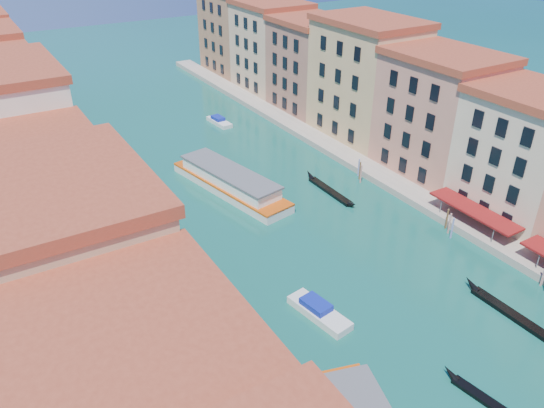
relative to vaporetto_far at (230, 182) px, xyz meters
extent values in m
cube|color=maroon|center=(-26.27, -41.43, 16.01)|extent=(12.80, 15.40, 1.00)
cube|color=tan|center=(-26.27, -25.43, 8.01)|extent=(12.00, 17.00, 19.00)
cube|color=maroon|center=(-26.27, -25.43, 18.01)|extent=(12.80, 17.40, 1.00)
cube|color=#D7AD84|center=(-26.27, -9.93, 6.76)|extent=(12.00, 14.00, 16.50)
cube|color=maroon|center=(-26.27, -9.93, 15.51)|extent=(12.80, 14.40, 1.00)
cube|color=beige|center=(-26.27, 6.07, 8.51)|extent=(12.00, 18.00, 20.00)
cube|color=tan|center=(-26.27, 23.07, 7.26)|extent=(12.00, 16.00, 17.50)
cube|color=beige|center=(29.73, -25.93, 6.76)|extent=(12.00, 14.00, 16.50)
cube|color=maroon|center=(29.73, -25.93, 15.51)|extent=(12.80, 14.40, 1.00)
cube|color=#C3775D|center=(29.73, -10.93, 7.51)|extent=(12.00, 16.00, 18.00)
cube|color=maroon|center=(29.73, -10.93, 17.01)|extent=(12.80, 16.40, 1.00)
cube|color=tan|center=(29.73, 6.07, 8.51)|extent=(12.00, 18.00, 20.00)
cube|color=maroon|center=(29.73, 6.07, 19.01)|extent=(12.80, 18.40, 1.00)
cube|color=#9A614B|center=(29.73, 22.57, 7.26)|extent=(12.00, 15.00, 17.50)
cube|color=maroon|center=(29.73, 22.57, 16.51)|extent=(12.80, 15.40, 1.00)
cube|color=tan|center=(29.73, 38.07, 7.76)|extent=(12.00, 16.00, 18.50)
cube|color=maroon|center=(29.73, 38.07, 17.51)|extent=(12.80, 16.40, 1.00)
cube|color=#9A6443|center=(29.73, 54.57, 8.26)|extent=(12.00, 17.00, 19.50)
cube|color=gray|center=(21.73, 0.07, -0.99)|extent=(4.00, 140.00, 1.00)
cylinder|color=#5A595C|center=(20.53, -36.33, 0.01)|extent=(0.12, 0.12, 3.00)
cube|color=maroon|center=(21.93, -25.93, 1.51)|extent=(3.20, 12.60, 0.25)
cylinder|color=#5A595C|center=(20.53, -30.13, 0.01)|extent=(0.12, 0.12, 3.00)
cylinder|color=#5A595C|center=(20.53, -21.73, 0.01)|extent=(0.12, 0.12, 3.00)
cylinder|color=brown|center=(19.43, -37.93, -0.19)|extent=(0.24, 0.24, 3.20)
cylinder|color=brown|center=(18.23, -25.93, -0.19)|extent=(0.24, 0.24, 3.20)
cylinder|color=brown|center=(18.83, -24.93, -0.19)|extent=(0.24, 0.24, 3.20)
cylinder|color=brown|center=(19.43, -23.93, -0.19)|extent=(0.24, 0.24, 3.20)
cylinder|color=brown|center=(18.23, -7.93, -0.19)|extent=(0.24, 0.24, 3.20)
cylinder|color=brown|center=(18.83, -6.93, -0.19)|extent=(0.24, 0.24, 3.20)
cylinder|color=brown|center=(19.43, -5.93, -0.19)|extent=(0.24, 0.24, 3.20)
cube|color=silver|center=(0.00, 0.00, -0.82)|extent=(9.23, 22.83, 1.34)
cube|color=white|center=(0.00, 0.00, 0.62)|extent=(7.82, 18.35, 1.78)
cube|color=#5A595C|center=(0.00, 0.00, 1.68)|extent=(8.26, 18.96, 0.28)
cube|color=#C94A0B|center=(0.00, 0.00, -0.21)|extent=(9.29, 22.84, 0.28)
cube|color=black|center=(1.38, -46.38, -1.30)|extent=(2.28, 7.99, 0.40)
cone|color=black|center=(0.65, -42.03, -0.96)|extent=(1.08, 1.88, 1.48)
cube|color=black|center=(12.37, -39.61, -1.26)|extent=(1.31, 9.61, 0.48)
cone|color=black|center=(12.29, -34.28, -0.85)|extent=(0.99, 2.16, 1.79)
cube|color=black|center=(12.35, -8.12, -1.26)|extent=(1.20, 9.51, 0.48)
cone|color=black|center=(12.37, -2.84, -0.86)|extent=(0.96, 2.13, 1.77)
cone|color=black|center=(12.33, -13.40, -0.96)|extent=(0.96, 1.76, 1.56)
cube|color=silver|center=(-4.66, -29.32, -1.07)|extent=(3.49, 7.71, 0.85)
cube|color=navy|center=(-4.74, -28.80, -0.32)|extent=(2.40, 3.45, 0.74)
cube|color=silver|center=(10.71, 25.60, -1.11)|extent=(2.57, 6.75, 0.76)
cube|color=navy|center=(10.67, 26.07, -0.45)|extent=(1.91, 2.95, 0.66)
camera|label=1|loc=(-30.39, -62.75, 35.55)|focal=35.00mm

